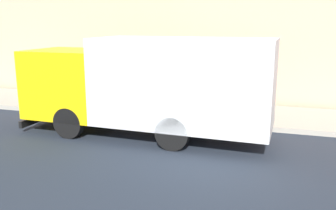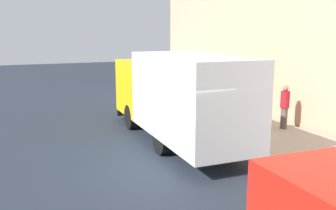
# 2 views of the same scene
# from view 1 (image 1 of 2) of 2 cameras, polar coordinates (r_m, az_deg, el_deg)

# --- Properties ---
(ground) EXTENTS (80.00, 80.00, 0.00)m
(ground) POSITION_cam_1_polar(r_m,az_deg,el_deg) (10.29, 8.52, -8.30)
(ground) COLOR #202731
(sidewalk) EXTENTS (3.42, 30.00, 0.18)m
(sidewalk) POSITION_cam_1_polar(r_m,az_deg,el_deg) (14.73, 11.39, -1.55)
(sidewalk) COLOR #A09B8D
(sidewalk) RESTS_ON ground
(large_utility_truck) EXTENTS (2.59, 8.27, 3.21)m
(large_utility_truck) POSITION_cam_1_polar(r_m,az_deg,el_deg) (11.76, -3.16, 3.40)
(large_utility_truck) COLOR yellow
(large_utility_truck) RESTS_ON ground
(pedestrian_walking) EXTENTS (0.46, 0.46, 1.59)m
(pedestrian_walking) POSITION_cam_1_polar(r_m,az_deg,el_deg) (14.96, -5.80, 2.46)
(pedestrian_walking) COLOR brown
(pedestrian_walking) RESTS_ON sidewalk
(pedestrian_standing) EXTENTS (0.49, 0.49, 1.72)m
(pedestrian_standing) POSITION_cam_1_polar(r_m,az_deg,el_deg) (15.86, 4.70, 3.38)
(pedestrian_standing) COLOR #504943
(pedestrian_standing) RESTS_ON sidewalk
(traffic_cone_orange) EXTENTS (0.43, 0.43, 0.62)m
(traffic_cone_orange) POSITION_cam_1_polar(r_m,az_deg,el_deg) (14.94, -11.05, 0.24)
(traffic_cone_orange) COLOR orange
(traffic_cone_orange) RESTS_ON sidewalk
(street_sign_post) EXTENTS (0.44, 0.08, 2.44)m
(street_sign_post) POSITION_cam_1_polar(r_m,az_deg,el_deg) (13.64, 1.80, 4.15)
(street_sign_post) COLOR #4C5156
(street_sign_post) RESTS_ON sidewalk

